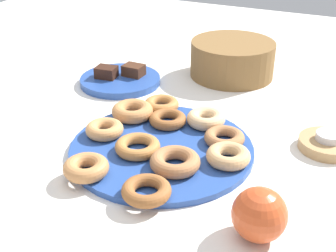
% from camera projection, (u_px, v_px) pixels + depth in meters
% --- Properties ---
extents(ground_plane, '(2.40, 2.40, 0.00)m').
position_uv_depth(ground_plane, '(162.00, 151.00, 0.90)').
color(ground_plane, white).
extents(donut_plate, '(0.36, 0.36, 0.01)m').
position_uv_depth(donut_plate, '(162.00, 149.00, 0.90)').
color(donut_plate, '#284C9E').
rests_on(donut_plate, ground_plane).
extents(donut_0, '(0.11, 0.11, 0.03)m').
position_uv_depth(donut_0, '(228.00, 156.00, 0.84)').
color(donut_0, tan).
rests_on(donut_0, donut_plate).
extents(donut_1, '(0.11, 0.11, 0.02)m').
position_uv_depth(donut_1, '(146.00, 191.00, 0.75)').
color(donut_1, '#995B2D').
rests_on(donut_1, donut_plate).
extents(donut_2, '(0.10, 0.10, 0.02)m').
position_uv_depth(donut_2, '(168.00, 119.00, 0.97)').
color(donut_2, '#995B2D').
rests_on(donut_2, donut_plate).
extents(donut_3, '(0.11, 0.11, 0.03)m').
position_uv_depth(donut_3, '(86.00, 168.00, 0.80)').
color(donut_3, '#C6844C').
rests_on(donut_3, donut_plate).
extents(donut_4, '(0.10, 0.10, 0.03)m').
position_uv_depth(donut_4, '(105.00, 129.00, 0.93)').
color(donut_4, tan).
rests_on(donut_4, donut_plate).
extents(donut_5, '(0.11, 0.11, 0.02)m').
position_uv_depth(donut_5, '(161.00, 105.00, 1.03)').
color(donut_5, '#BC7A3D').
rests_on(donut_5, donut_plate).
extents(donut_6, '(0.11, 0.11, 0.03)m').
position_uv_depth(donut_6, '(206.00, 119.00, 0.97)').
color(donut_6, '#EABC84').
rests_on(donut_6, donut_plate).
extents(donut_7, '(0.12, 0.12, 0.03)m').
position_uv_depth(donut_7, '(175.00, 162.00, 0.82)').
color(donut_7, '#B27547').
rests_on(donut_7, donut_plate).
extents(donut_8, '(0.10, 0.10, 0.02)m').
position_uv_depth(donut_8, '(224.00, 138.00, 0.90)').
color(donut_8, '#B27547').
rests_on(donut_8, donut_plate).
extents(donut_9, '(0.11, 0.11, 0.02)m').
position_uv_depth(donut_9, '(138.00, 146.00, 0.87)').
color(donut_9, '#BC7A3D').
rests_on(donut_9, donut_plate).
extents(donut_10, '(0.09, 0.09, 0.03)m').
position_uv_depth(donut_10, '(132.00, 111.00, 1.00)').
color(donut_10, '#C6844C').
rests_on(donut_10, donut_plate).
extents(cake_plate, '(0.21, 0.21, 0.02)m').
position_uv_depth(cake_plate, '(120.00, 80.00, 1.20)').
color(cake_plate, '#284C9E').
rests_on(cake_plate, ground_plane).
extents(brownie_near, '(0.06, 0.05, 0.03)m').
position_uv_depth(brownie_near, '(106.00, 72.00, 1.19)').
color(brownie_near, '#381E14').
rests_on(brownie_near, cake_plate).
extents(brownie_far, '(0.05, 0.04, 0.03)m').
position_uv_depth(brownie_far, '(134.00, 70.00, 1.20)').
color(brownie_far, '#472819').
rests_on(brownie_far, cake_plate).
extents(candle_holder, '(0.11, 0.11, 0.02)m').
position_uv_depth(candle_holder, '(327.00, 144.00, 0.90)').
color(candle_holder, tan).
rests_on(candle_holder, ground_plane).
extents(tealight, '(0.05, 0.05, 0.01)m').
position_uv_depth(tealight, '(329.00, 136.00, 0.89)').
color(tealight, silver).
rests_on(tealight, candle_holder).
extents(basket, '(0.23, 0.23, 0.10)m').
position_uv_depth(basket, '(232.00, 59.00, 1.23)').
color(basket, brown).
rests_on(basket, ground_plane).
extents(apple, '(0.08, 0.08, 0.08)m').
position_uv_depth(apple, '(259.00, 215.00, 0.66)').
color(apple, '#CC4C23').
rests_on(apple, ground_plane).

